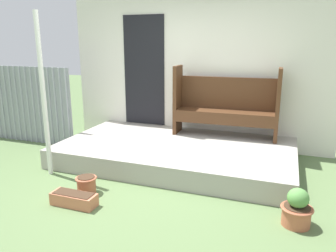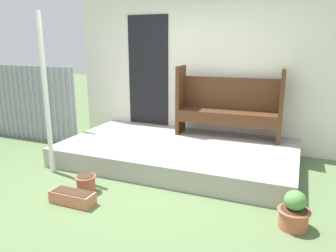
# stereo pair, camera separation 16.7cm
# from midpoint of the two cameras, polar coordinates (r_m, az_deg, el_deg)

# --- Properties ---
(ground_plane) EXTENTS (24.00, 24.00, 0.00)m
(ground_plane) POSITION_cam_midpoint_polar(r_m,az_deg,el_deg) (4.38, -4.77, -10.38)
(ground_plane) COLOR #5B7547
(porch_slab) EXTENTS (3.55, 2.00, 0.29)m
(porch_slab) POSITION_cam_midpoint_polar(r_m,az_deg,el_deg) (5.16, 0.52, -4.63)
(porch_slab) COLOR #A8A399
(porch_slab) RESTS_ON ground_plane
(house_wall) EXTENTS (4.75, 0.08, 2.60)m
(house_wall) POSITION_cam_midpoint_polar(r_m,az_deg,el_deg) (5.89, 3.58, 9.24)
(house_wall) COLOR white
(house_wall) RESTS_ON ground_plane
(fence_corrugated) EXTENTS (2.73, 0.05, 1.41)m
(fence_corrugated) POSITION_cam_midpoint_polar(r_m,az_deg,el_deg) (6.91, -26.41, 3.54)
(fence_corrugated) COLOR gray
(fence_corrugated) RESTS_ON ground_plane
(support_post) EXTENTS (0.07, 0.07, 2.23)m
(support_post) POSITION_cam_midpoint_polar(r_m,az_deg,el_deg) (4.78, -21.80, 4.78)
(support_post) COLOR white
(support_post) RESTS_ON ground_plane
(bench) EXTENTS (1.71, 0.46, 1.15)m
(bench) POSITION_cam_midpoint_polar(r_m,az_deg,el_deg) (5.50, 9.17, 4.02)
(bench) COLOR #4C2D19
(bench) RESTS_ON porch_slab
(flower_pot_left) EXTENTS (0.27, 0.27, 0.22)m
(flower_pot_left) POSITION_cam_midpoint_polar(r_m,az_deg,el_deg) (4.28, -15.12, -9.73)
(flower_pot_left) COLOR #B26042
(flower_pot_left) RESTS_ON ground_plane
(flower_pot_middle) EXTENTS (0.33, 0.33, 0.41)m
(flower_pot_middle) POSITION_cam_midpoint_polar(r_m,az_deg,el_deg) (3.66, 20.29, -13.49)
(flower_pot_middle) COLOR #B26042
(flower_pot_middle) RESTS_ON ground_plane
(planter_box_rect) EXTENTS (0.54, 0.20, 0.15)m
(planter_box_rect) POSITION_cam_midpoint_polar(r_m,az_deg,el_deg) (4.04, -17.22, -12.08)
(planter_box_rect) COLOR #C67251
(planter_box_rect) RESTS_ON ground_plane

